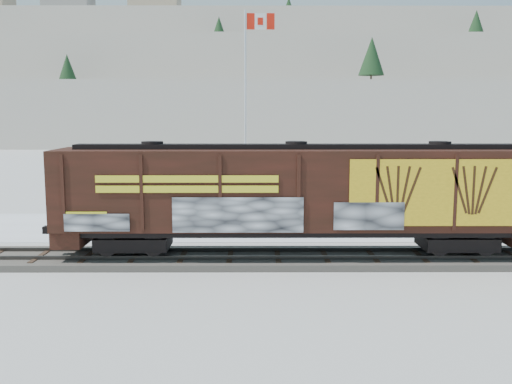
{
  "coord_description": "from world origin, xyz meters",
  "views": [
    {
      "loc": [
        -1.0,
        -23.55,
        6.24
      ],
      "look_at": [
        -0.9,
        3.0,
        2.56
      ],
      "focal_mm": 40.0,
      "sensor_mm": 36.0,
      "label": 1
    }
  ],
  "objects_px": {
    "car_dark": "(293,215)",
    "flagpole": "(247,136)",
    "car_silver": "(106,216)",
    "car_white": "(357,213)",
    "hopper_railcar": "(296,192)"
  },
  "relations": [
    {
      "from": "flagpole",
      "to": "car_silver",
      "type": "bearing_deg",
      "value": -139.35
    },
    {
      "from": "hopper_railcar",
      "to": "car_silver",
      "type": "relative_size",
      "value": 4.8
    },
    {
      "from": "car_white",
      "to": "car_dark",
      "type": "bearing_deg",
      "value": 99.37
    },
    {
      "from": "flagpole",
      "to": "car_dark",
      "type": "relative_size",
      "value": 2.61
    },
    {
      "from": "hopper_railcar",
      "to": "car_silver",
      "type": "distance_m",
      "value": 12.1
    },
    {
      "from": "car_dark",
      "to": "car_silver",
      "type": "bearing_deg",
      "value": 90.63
    },
    {
      "from": "flagpole",
      "to": "car_white",
      "type": "bearing_deg",
      "value": -43.15
    },
    {
      "from": "car_dark",
      "to": "flagpole",
      "type": "bearing_deg",
      "value": 21.94
    },
    {
      "from": "flagpole",
      "to": "car_silver",
      "type": "relative_size",
      "value": 3.06
    },
    {
      "from": "hopper_railcar",
      "to": "car_silver",
      "type": "bearing_deg",
      "value": 144.99
    },
    {
      "from": "hopper_railcar",
      "to": "car_dark",
      "type": "height_order",
      "value": "hopper_railcar"
    },
    {
      "from": "car_silver",
      "to": "car_white",
      "type": "bearing_deg",
      "value": -89.5
    },
    {
      "from": "flagpole",
      "to": "car_silver",
      "type": "height_order",
      "value": "flagpole"
    },
    {
      "from": "flagpole",
      "to": "car_silver",
      "type": "xyz_separation_m",
      "value": [
        -7.55,
        -6.48,
        -4.03
      ]
    },
    {
      "from": "car_white",
      "to": "hopper_railcar",
      "type": "bearing_deg",
      "value": 153.24
    }
  ]
}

